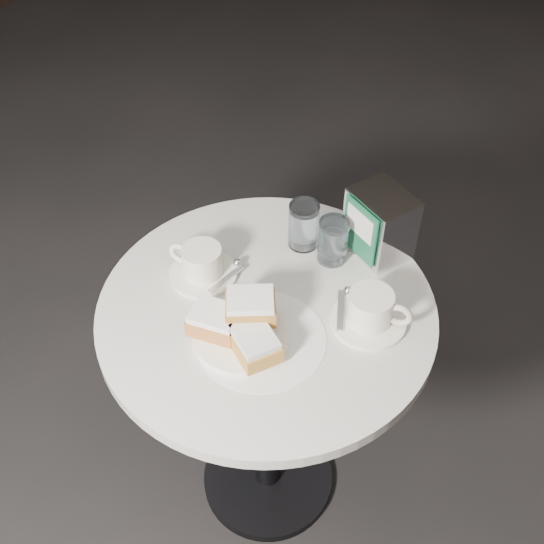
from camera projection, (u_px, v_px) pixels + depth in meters
The scene contains 9 objects.
ground at pixel (268, 479), 1.93m from camera, with size 7.00×7.00×0.00m, color black.
cafe_table at pixel (267, 364), 1.54m from camera, with size 0.70×0.70×0.74m.
sugar_spill at pixel (261, 339), 1.34m from camera, with size 0.26×0.26×0.00m, color white.
beignet_plate at pixel (240, 327), 1.32m from camera, with size 0.21×0.20×0.09m.
coffee_cup_left at pixel (202, 264), 1.44m from camera, with size 0.17×0.17×0.08m.
coffee_cup_right at pixel (371, 311), 1.35m from camera, with size 0.19×0.19×0.08m.
water_glass_left at pixel (304, 226), 1.49m from camera, with size 0.08×0.08×0.11m.
water_glass_right at pixel (333, 241), 1.46m from camera, with size 0.07×0.07×0.11m.
napkin_dispenser at pixel (380, 224), 1.46m from camera, with size 0.16×0.15×0.15m.
Camera 1 is at (0.53, -0.76, 1.80)m, focal length 45.00 mm.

